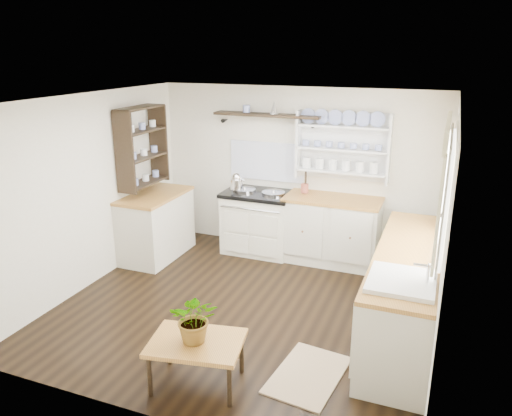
# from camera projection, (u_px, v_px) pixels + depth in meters

# --- Properties ---
(floor) EXTENTS (4.00, 3.80, 0.01)m
(floor) POSITION_uv_depth(u_px,v_px,m) (245.00, 306.00, 5.63)
(floor) COLOR black
(floor) RESTS_ON ground
(wall_back) EXTENTS (4.00, 0.02, 2.30)m
(wall_back) POSITION_uv_depth(u_px,v_px,m) (297.00, 171.00, 6.97)
(wall_back) COLOR silver
(wall_back) RESTS_ON ground
(wall_right) EXTENTS (0.02, 3.80, 2.30)m
(wall_right) POSITION_uv_depth(u_px,v_px,m) (445.00, 234.00, 4.59)
(wall_right) COLOR silver
(wall_right) RESTS_ON ground
(wall_left) EXTENTS (0.02, 3.80, 2.30)m
(wall_left) POSITION_uv_depth(u_px,v_px,m) (91.00, 191.00, 5.97)
(wall_left) COLOR silver
(wall_left) RESTS_ON ground
(ceiling) EXTENTS (4.00, 3.80, 0.01)m
(ceiling) POSITION_uv_depth(u_px,v_px,m) (244.00, 100.00, 4.93)
(ceiling) COLOR white
(ceiling) RESTS_ON wall_back
(window) EXTENTS (0.08, 1.55, 1.22)m
(window) POSITION_uv_depth(u_px,v_px,m) (445.00, 186.00, 4.61)
(window) COLOR white
(window) RESTS_ON wall_right
(aga_cooker) EXTENTS (0.98, 0.68, 0.91)m
(aga_cooker) POSITION_uv_depth(u_px,v_px,m) (259.00, 222.00, 7.04)
(aga_cooker) COLOR white
(aga_cooker) RESTS_ON floor
(back_cabinets) EXTENTS (1.27, 0.63, 0.90)m
(back_cabinets) POSITION_uv_depth(u_px,v_px,m) (332.00, 229.00, 6.70)
(back_cabinets) COLOR beige
(back_cabinets) RESTS_ON floor
(right_cabinets) EXTENTS (0.62, 2.43, 0.90)m
(right_cabinets) POSITION_uv_depth(u_px,v_px,m) (405.00, 292.00, 4.99)
(right_cabinets) COLOR beige
(right_cabinets) RESTS_ON floor
(belfast_sink) EXTENTS (0.55, 0.60, 0.45)m
(belfast_sink) POSITION_uv_depth(u_px,v_px,m) (400.00, 294.00, 4.22)
(belfast_sink) COLOR white
(belfast_sink) RESTS_ON right_cabinets
(left_cabinets) EXTENTS (0.62, 1.13, 0.90)m
(left_cabinets) POSITION_uv_depth(u_px,v_px,m) (156.00, 225.00, 6.88)
(left_cabinets) COLOR beige
(left_cabinets) RESTS_ON floor
(plate_rack) EXTENTS (1.20, 0.22, 0.90)m
(plate_rack) POSITION_uv_depth(u_px,v_px,m) (344.00, 146.00, 6.58)
(plate_rack) COLOR white
(plate_rack) RESTS_ON wall_back
(high_shelf) EXTENTS (1.50, 0.29, 0.16)m
(high_shelf) POSITION_uv_depth(u_px,v_px,m) (267.00, 116.00, 6.76)
(high_shelf) COLOR black
(high_shelf) RESTS_ON wall_back
(left_shelving) EXTENTS (0.28, 0.80, 1.05)m
(left_shelving) POSITION_uv_depth(u_px,v_px,m) (142.00, 146.00, 6.59)
(left_shelving) COLOR black
(left_shelving) RESTS_ON wall_left
(kettle) EXTENTS (0.18, 0.18, 0.22)m
(kettle) POSITION_uv_depth(u_px,v_px,m) (237.00, 181.00, 6.85)
(kettle) COLOR silver
(kettle) RESTS_ON aga_cooker
(utensil_crock) EXTENTS (0.10, 0.10, 0.12)m
(utensil_crock) POSITION_uv_depth(u_px,v_px,m) (305.00, 188.00, 6.76)
(utensil_crock) COLOR #994838
(utensil_crock) RESTS_ON back_cabinets
(center_table) EXTENTS (0.87, 0.69, 0.42)m
(center_table) POSITION_uv_depth(u_px,v_px,m) (196.00, 346.00, 4.23)
(center_table) COLOR brown
(center_table) RESTS_ON floor
(potted_plant) EXTENTS (0.49, 0.46, 0.44)m
(potted_plant) POSITION_uv_depth(u_px,v_px,m) (195.00, 318.00, 4.15)
(potted_plant) COLOR #3F7233
(potted_plant) RESTS_ON center_table
(floor_rug) EXTENTS (0.65, 0.91, 0.02)m
(floor_rug) POSITION_uv_depth(u_px,v_px,m) (308.00, 375.00, 4.45)
(floor_rug) COLOR #908353
(floor_rug) RESTS_ON floor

